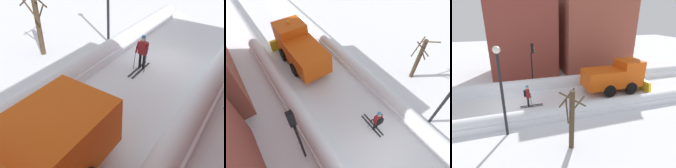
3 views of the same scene
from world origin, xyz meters
The scene contains 7 objects.
ground_plane centered at (0.00, 10.00, 0.00)m, with size 80.00×80.00×0.00m, color white.
snowbank_left centered at (-2.83, 10.00, 0.45)m, with size 1.10×36.00×1.03m.
snowbank_right centered at (2.83, 10.00, 0.34)m, with size 1.10×36.00×0.90m.
plow_truck centered at (-0.25, 9.56, 1.48)m, with size 3.20×5.98×3.12m.
skier centered at (0.64, 1.38, 1.00)m, with size 0.62×1.80×1.81m.
traffic_light_pole centered at (-3.71, 2.43, 3.00)m, with size 0.28×0.42×4.27m.
bare_tree_near centered at (6.04, 3.14, 1.82)m, with size 1.17×1.28×3.57m.
Camera 2 is at (-4.25, -1.69, 10.21)m, focal length 28.71 mm.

